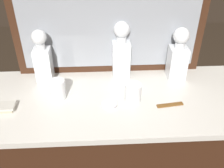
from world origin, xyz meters
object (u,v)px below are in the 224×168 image
at_px(tortoiseshell_comb, 170,105).
at_px(crystal_decanter_front, 121,55).
at_px(crystal_decanter_center, 178,58).
at_px(crystal_tumbler_left, 58,90).
at_px(porcelain_dish, 109,104).
at_px(crystal_tumbler_far_right, 133,93).
at_px(crystal_decanter_far_left, 43,62).

bearing_deg(tortoiseshell_comb, crystal_decanter_front, 126.36).
height_order(crystal_decanter_center, crystal_tumbler_left, crystal_decanter_center).
relative_size(crystal_decanter_front, tortoiseshell_comb, 2.39).
bearing_deg(porcelain_dish, crystal_tumbler_left, 162.75).
xyz_separation_m(crystal_tumbler_far_right, porcelain_dish, (-0.11, -0.03, -0.03)).
distance_m(crystal_decanter_far_left, porcelain_dish, 0.40).
bearing_deg(crystal_tumbler_left, crystal_tumbler_far_right, -6.67).
bearing_deg(crystal_decanter_front, crystal_decanter_center, -7.41).
height_order(crystal_decanter_front, crystal_tumbler_left, crystal_decanter_front).
xyz_separation_m(crystal_decanter_far_left, crystal_decanter_center, (0.68, 0.00, -0.00)).
bearing_deg(crystal_decanter_front, crystal_tumbler_far_right, -80.74).
distance_m(crystal_decanter_far_left, crystal_tumbler_far_right, 0.47).
xyz_separation_m(crystal_decanter_front, porcelain_dish, (-0.07, -0.26, -0.11)).
height_order(crystal_tumbler_far_right, crystal_tumbler_left, crystal_tumbler_left).
xyz_separation_m(crystal_decanter_front, crystal_tumbler_left, (-0.31, -0.19, -0.08)).
bearing_deg(crystal_decanter_center, crystal_decanter_front, 172.59).
bearing_deg(tortoiseshell_comb, crystal_decanter_center, 70.70).
relative_size(crystal_decanter_center, porcelain_dish, 3.85).
height_order(crystal_decanter_far_left, crystal_tumbler_far_right, crystal_decanter_far_left).
height_order(crystal_decanter_far_left, crystal_tumbler_left, crystal_decanter_far_left).
relative_size(crystal_decanter_front, porcelain_dish, 4.15).
height_order(crystal_decanter_far_left, porcelain_dish, crystal_decanter_far_left).
bearing_deg(porcelain_dish, crystal_decanter_front, 74.41).
height_order(crystal_decanter_far_left, crystal_decanter_front, crystal_decanter_front).
bearing_deg(crystal_decanter_front, crystal_decanter_far_left, -174.18).
distance_m(crystal_tumbler_far_right, tortoiseshell_comb, 0.18).
relative_size(crystal_tumbler_far_right, tortoiseshell_comb, 0.72).
bearing_deg(crystal_decanter_far_left, tortoiseshell_comb, -21.61).
relative_size(porcelain_dish, tortoiseshell_comb, 0.58).
relative_size(crystal_tumbler_left, tortoiseshell_comb, 0.75).
height_order(crystal_decanter_center, porcelain_dish, crystal_decanter_center).
bearing_deg(crystal_tumbler_far_right, porcelain_dish, -163.41).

